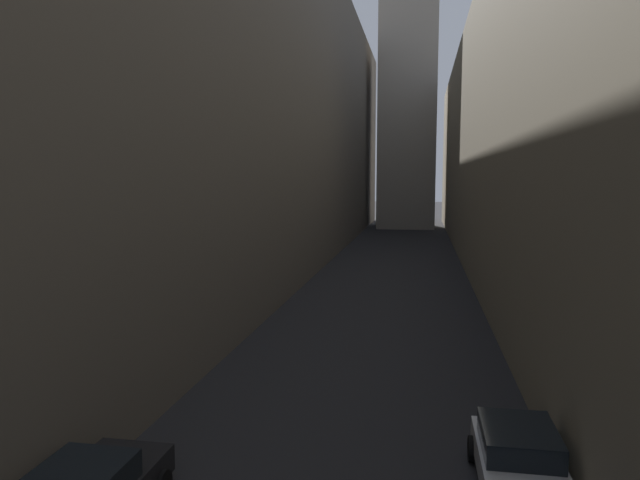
% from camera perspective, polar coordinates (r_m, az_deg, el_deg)
% --- Properties ---
extents(ground_plane, '(264.00, 264.00, 0.00)m').
position_cam_1_polar(ground_plane, '(40.90, 6.89, -3.88)').
color(ground_plane, '#232326').
extents(building_block_left, '(12.71, 108.00, 25.72)m').
position_cam_1_polar(building_block_left, '(44.83, -8.48, 13.48)').
color(building_block_left, '#60594F').
rests_on(building_block_left, ground).
extents(building_block_right, '(13.77, 108.00, 20.04)m').
position_cam_1_polar(building_block_right, '(43.55, 23.96, 9.48)').
color(building_block_right, gray).
rests_on(building_block_right, ground).
extents(clock_tower, '(8.75, 8.75, 60.57)m').
position_cam_1_polar(clock_tower, '(86.78, 8.86, 22.37)').
color(clock_tower, '#9E9384').
rests_on(clock_tower, ground).
extents(parked_car_right_far, '(2.02, 3.95, 1.48)m').
position_cam_1_polar(parked_car_right_far, '(14.69, 19.12, -19.84)').
color(parked_car_right_far, silver).
rests_on(parked_car_right_far, ground).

